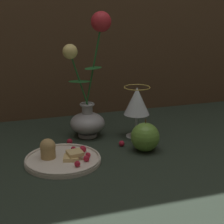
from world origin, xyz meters
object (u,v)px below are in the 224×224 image
Objects in this scene: wine_glass at (137,103)px; apple_beside_vase at (145,137)px; vase at (89,98)px; plate_with_pastries at (61,158)px.

wine_glass reaches higher than apple_beside_vase.
vase is 0.23m from apple_beside_vase.
vase is at bearing 125.37° from apple_beside_vase.
apple_beside_vase is at bearing -99.71° from wine_glass.
vase reaches higher than apple_beside_vase.
vase reaches higher than plate_with_pastries.
plate_with_pastries is 0.25m from apple_beside_vase.
plate_with_pastries is 0.31m from wine_glass.
vase is 0.15m from wine_glass.
vase reaches higher than wine_glass.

